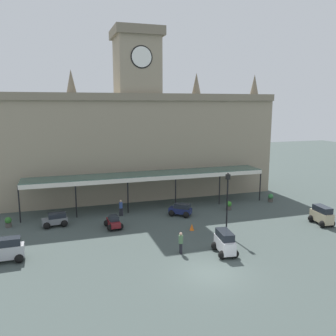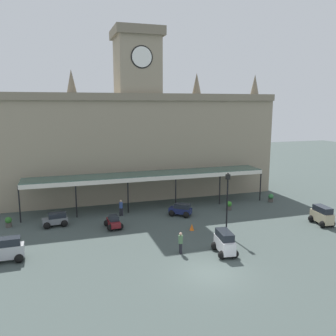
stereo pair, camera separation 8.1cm
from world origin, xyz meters
name	(u,v)px [view 1 (the left image)]	position (x,y,z in m)	size (l,w,h in m)	color
ground_plane	(210,273)	(0.00, 0.00, 0.00)	(140.00, 140.00, 0.00)	#3E4946
station_building	(138,140)	(0.00, 21.34, 6.94)	(33.24, 5.93, 19.65)	gray
entrance_canopy	(149,175)	(0.00, 16.15, 3.60)	(26.29, 3.26, 3.75)	#38564C
car_navy_estate	(181,210)	(2.26, 12.22, 0.56)	(2.42, 2.30, 1.27)	#19214C
car_beige_van	(322,216)	(14.09, 5.82, 0.81)	(1.72, 2.47, 1.77)	tan
car_silver_van	(7,251)	(-13.20, 6.02, 0.81)	(2.42, 1.63, 1.77)	#B2B5BA
car_white_van	(225,244)	(2.36, 2.55, 0.81)	(1.78, 2.49, 1.77)	silver
car_grey_estate	(55,221)	(-9.86, 12.76, 0.56)	(2.33, 1.70, 1.27)	slate
car_maroon_sedan	(113,223)	(-4.81, 10.66, 0.50)	(1.64, 2.12, 1.19)	maroon
pedestrian_near_entrance	(181,242)	(-0.80, 3.59, 0.91)	(0.34, 0.39, 1.67)	black
pedestrian_beside_cars	(121,207)	(-3.52, 14.02, 0.91)	(0.39, 0.34, 1.67)	black
victorian_lamppost	(227,197)	(4.25, 6.01, 3.38)	(0.30, 0.30, 5.51)	black
traffic_cone	(192,227)	(1.83, 8.01, 0.29)	(0.40, 0.40, 0.58)	orange
planter_by_canopy	(271,198)	(13.95, 13.97, 0.49)	(0.60, 0.60, 0.96)	#47423D
planter_near_kerb	(8,222)	(-14.00, 13.84, 0.49)	(0.60, 0.60, 0.96)	#47423D
planter_forecourt_centre	(229,205)	(7.86, 12.58, 0.49)	(0.60, 0.60, 0.96)	#47423D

